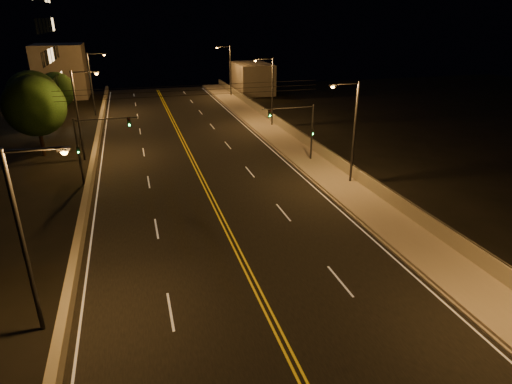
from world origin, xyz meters
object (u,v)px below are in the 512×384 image
object	(u,v)px
streetlight_3	(229,68)
streetlight_5	(80,109)
streetlight_1	(352,127)
traffic_signal_right	(302,126)
traffic_signal_left	(91,142)
streetlight_6	(93,80)
tree_0	(35,106)
streetlight_2	(270,88)
tree_2	(56,90)
tree_1	(33,97)
streetlight_4	(28,231)

from	to	relation	value
streetlight_3	streetlight_5	distance (m)	37.08
streetlight_1	streetlight_5	distance (m)	25.26
streetlight_3	traffic_signal_right	size ratio (longest dim) A/B	1.53
traffic_signal_left	streetlight_1	bearing A→B (deg)	-17.92
traffic_signal_left	streetlight_6	bearing A→B (deg)	92.38
traffic_signal_right	traffic_signal_left	xyz separation A→B (m)	(-18.68, 0.00, 0.00)
streetlight_1	traffic_signal_left	distance (m)	21.32
tree_0	streetlight_6	bearing A→B (deg)	76.81
streetlight_2	tree_0	xyz separation A→B (m)	(-25.75, -4.92, 0.04)
streetlight_6	tree_2	bearing A→B (deg)	-158.35
streetlight_1	streetlight_3	bearing A→B (deg)	90.00
streetlight_3	traffic_signal_left	distance (m)	42.31
traffic_signal_right	traffic_signal_left	distance (m)	18.68
streetlight_3	tree_0	size ratio (longest dim) A/B	1.07
tree_2	streetlight_1	bearing A→B (deg)	-51.51
streetlight_1	streetlight_2	distance (m)	20.95
streetlight_2	tree_2	world-z (taller)	streetlight_2
streetlight_5	tree_1	xyz separation A→B (m)	(-5.68, 9.65, -0.12)
streetlight_1	streetlight_3	distance (m)	43.67
streetlight_6	traffic_signal_right	size ratio (longest dim) A/B	1.53
streetlight_2	traffic_signal_left	xyz separation A→B (m)	(-20.25, -14.40, -1.38)
tree_1	traffic_signal_right	bearing A→B (deg)	-32.88
traffic_signal_right	streetlight_2	bearing A→B (deg)	83.80
traffic_signal_left	tree_0	xyz separation A→B (m)	(-5.51, 9.48, 1.43)
tree_1	tree_2	xyz separation A→B (m)	(1.07, 9.68, -0.82)
streetlight_1	tree_0	xyz separation A→B (m)	(-25.75, 16.03, 0.04)
streetlight_1	streetlight_4	size ratio (longest dim) A/B	1.00
traffic_signal_right	tree_2	bearing A→B (deg)	133.05
streetlight_4	traffic_signal_left	distance (m)	18.92
streetlight_4	traffic_signal_left	bearing A→B (deg)	86.46
streetlight_4	tree_1	world-z (taller)	streetlight_4
tree_1	streetlight_2	bearing A→B (deg)	-4.44
streetlight_5	tree_0	size ratio (longest dim) A/B	1.07
streetlight_2	streetlight_3	bearing A→B (deg)	90.00
streetlight_6	tree_1	xyz separation A→B (m)	(-5.68, -11.52, -0.12)
streetlight_2	tree_1	world-z (taller)	streetlight_2
streetlight_6	tree_2	size ratio (longest dim) A/B	1.34
traffic_signal_right	tree_0	size ratio (longest dim) A/B	0.70
streetlight_1	streetlight_2	bearing A→B (deg)	90.00
tree_0	tree_1	size ratio (longest dim) A/B	1.03
streetlight_1	streetlight_4	bearing A→B (deg)	-150.14
streetlight_4	streetlight_6	distance (m)	46.86
streetlight_4	streetlight_2	bearing A→B (deg)	57.21
streetlight_1	tree_2	size ratio (longest dim) A/B	1.34
streetlight_2	streetlight_5	distance (m)	22.70
traffic_signal_left	tree_0	bearing A→B (deg)	120.15
streetlight_3	streetlight_4	world-z (taller)	same
streetlight_1	traffic_signal_right	size ratio (longest dim) A/B	1.53
streetlight_5	traffic_signal_left	xyz separation A→B (m)	(1.16, -6.85, -1.38)
traffic_signal_left	tree_1	bearing A→B (deg)	112.53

